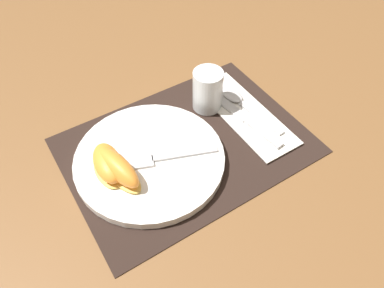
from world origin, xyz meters
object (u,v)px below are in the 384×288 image
spoon (239,100)px  citrus_wedge_0 (108,164)px  fork (156,158)px  citrus_wedge_1 (118,168)px  juice_glass (208,92)px  knife (241,115)px  plate (149,159)px

spoon → citrus_wedge_0: 0.31m
fork → citrus_wedge_1: citrus_wedge_1 is taller
fork → spoon: bearing=12.6°
citrus_wedge_0 → fork: bearing=-16.3°
fork → citrus_wedge_1: 0.07m
juice_glass → spoon: size_ratio=0.50×
fork → juice_glass: bearing=25.9°
juice_glass → knife: 0.08m
juice_glass → spoon: (0.06, -0.03, -0.03)m
spoon → juice_glass: bearing=154.3°
knife → citrus_wedge_0: 0.28m
citrus_wedge_0 → citrus_wedge_1: bearing=-63.9°
fork → citrus_wedge_0: 0.09m
plate → citrus_wedge_0: 0.08m
knife → spoon: spoon is taller
knife → spoon: bearing=57.9°
citrus_wedge_0 → plate: bearing=-8.4°
knife → citrus_wedge_0: bearing=178.0°
spoon → knife: bearing=-122.1°
citrus_wedge_1 → knife: bearing=1.9°
juice_glass → citrus_wedge_1: juice_glass is taller
juice_glass → fork: (-0.16, -0.08, -0.02)m
plate → knife: plate is taller
knife → fork: size_ratio=1.22×
fork → citrus_wedge_0: citrus_wedge_0 is taller
plate → fork: bearing=-56.3°
knife → citrus_wedge_1: bearing=-178.1°
plate → juice_glass: 0.19m
plate → fork: size_ratio=1.46×
juice_glass → spoon: juice_glass is taller
plate → citrus_wedge_1: (-0.06, -0.01, 0.03)m
spoon → plate: bearing=-171.0°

